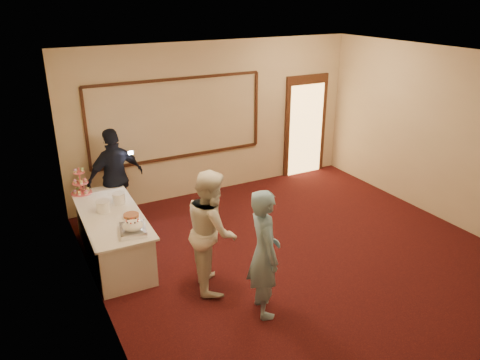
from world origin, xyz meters
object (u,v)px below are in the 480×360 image
object	(u,v)px
guest	(116,178)
pavlova_tray	(133,227)
tart	(131,216)
man	(264,253)
woman	(212,230)
buffet_table	(113,235)
plate_stack_a	(103,206)
plate_stack_b	(119,198)
cupcake_stand	(80,183)

from	to	relation	value
guest	pavlova_tray	bearing A→B (deg)	70.21
tart	man	distance (m)	2.21
pavlova_tray	tart	bearing A→B (deg)	77.55
pavlova_tray	guest	distance (m)	1.89
man	woman	world-z (taller)	woman
woman	man	bearing A→B (deg)	-142.53
buffet_table	tart	world-z (taller)	tart
buffet_table	plate_stack_a	xyz separation A→B (m)	(-0.08, 0.08, 0.47)
plate_stack_b	guest	xyz separation A→B (m)	(0.17, 0.84, 0.02)
plate_stack_b	plate_stack_a	bearing A→B (deg)	-145.85
buffet_table	man	distance (m)	2.63
man	woman	xyz separation A→B (m)	(-0.32, 0.84, 0.01)
tart	guest	world-z (taller)	guest
tart	woman	distance (m)	1.33
cupcake_stand	woman	size ratio (longest dim) A/B	0.28
plate_stack_b	guest	distance (m)	0.85
plate_stack_b	woman	bearing A→B (deg)	-62.84
buffet_table	guest	bearing A→B (deg)	71.38
plate_stack_a	plate_stack_b	distance (m)	0.35
plate_stack_b	tart	size ratio (longest dim) A/B	0.77
woman	guest	bearing A→B (deg)	31.70
pavlova_tray	tart	size ratio (longest dim) A/B	2.03
plate_stack_a	man	distance (m)	2.70
buffet_table	pavlova_tray	world-z (taller)	pavlova_tray
pavlova_tray	plate_stack_b	world-z (taller)	pavlova_tray
buffet_table	woman	xyz separation A→B (m)	(1.05, -1.36, 0.47)
buffet_table	pavlova_tray	distance (m)	0.90
tart	man	size ratio (longest dim) A/B	0.15
plate_stack_b	pavlova_tray	bearing A→B (deg)	-94.09
buffet_table	cupcake_stand	size ratio (longest dim) A/B	4.56
pavlova_tray	plate_stack_a	distance (m)	0.87
plate_stack_a	plate_stack_b	xyz separation A→B (m)	(0.29, 0.19, -0.00)
cupcake_stand	plate_stack_b	world-z (taller)	cupcake_stand
plate_stack_a	tart	size ratio (longest dim) A/B	0.81
plate_stack_b	man	world-z (taller)	man
pavlova_tray	plate_stack_a	world-z (taller)	pavlova_tray
man	guest	world-z (taller)	guest
buffet_table	plate_stack_a	bearing A→B (deg)	134.17
buffet_table	guest	xyz separation A→B (m)	(0.37, 1.11, 0.48)
buffet_table	guest	world-z (taller)	guest
pavlova_tray	guest	world-z (taller)	guest
cupcake_stand	tart	xyz separation A→B (m)	(0.47, -1.26, -0.15)
cupcake_stand	man	bearing A→B (deg)	-63.01
pavlova_tray	man	world-z (taller)	man
cupcake_stand	tart	world-z (taller)	cupcake_stand
man	guest	bearing A→B (deg)	29.01
man	woman	bearing A→B (deg)	33.28
guest	man	bearing A→B (deg)	94.22
buffet_table	tart	bearing A→B (deg)	-52.51
woman	guest	world-z (taller)	guest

